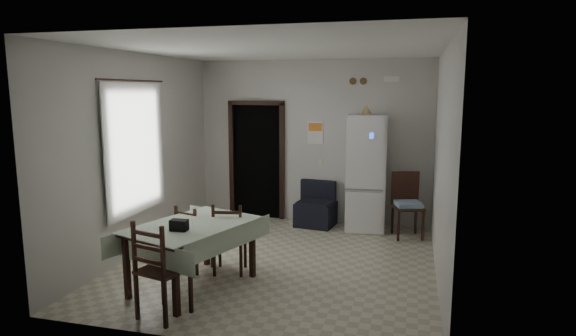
# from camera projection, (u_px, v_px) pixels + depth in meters

# --- Properties ---
(ground) EXTENTS (4.50, 4.50, 0.00)m
(ground) POSITION_uv_depth(u_px,v_px,m) (279.00, 262.00, 6.70)
(ground) COLOR beige
(ground) RESTS_ON ground
(ceiling) EXTENTS (4.20, 4.50, 0.02)m
(ceiling) POSITION_uv_depth(u_px,v_px,m) (278.00, 49.00, 6.24)
(ceiling) COLOR white
(ceiling) RESTS_ON ground
(wall_back) EXTENTS (4.20, 0.02, 2.90)m
(wall_back) POSITION_uv_depth(u_px,v_px,m) (313.00, 142.00, 8.62)
(wall_back) COLOR beige
(wall_back) RESTS_ON ground
(wall_front) EXTENTS (4.20, 0.02, 2.90)m
(wall_front) POSITION_uv_depth(u_px,v_px,m) (211.00, 193.00, 4.32)
(wall_front) COLOR beige
(wall_front) RESTS_ON ground
(wall_left) EXTENTS (0.02, 4.50, 2.90)m
(wall_left) POSITION_uv_depth(u_px,v_px,m) (140.00, 154.00, 6.99)
(wall_left) COLOR beige
(wall_left) RESTS_ON ground
(wall_right) EXTENTS (0.02, 4.50, 2.90)m
(wall_right) POSITION_uv_depth(u_px,v_px,m) (442.00, 165.00, 5.94)
(wall_right) COLOR beige
(wall_right) RESTS_ON ground
(doorway) EXTENTS (1.06, 0.52, 2.22)m
(doorway) POSITION_uv_depth(u_px,v_px,m) (261.00, 160.00, 9.13)
(doorway) COLOR black
(doorway) RESTS_ON ground
(window_recess) EXTENTS (0.10, 1.20, 1.60)m
(window_recess) POSITION_uv_depth(u_px,v_px,m) (129.00, 149.00, 6.80)
(window_recess) COLOR silver
(window_recess) RESTS_ON ground
(curtain) EXTENTS (0.02, 1.45, 1.85)m
(curtain) POSITION_uv_depth(u_px,v_px,m) (135.00, 149.00, 6.77)
(curtain) COLOR silver
(curtain) RESTS_ON ground
(curtain_rod) EXTENTS (0.02, 1.60, 0.02)m
(curtain_rod) POSITION_uv_depth(u_px,v_px,m) (133.00, 80.00, 6.61)
(curtain_rod) COLOR black
(curtain_rod) RESTS_ON ground
(calendar) EXTENTS (0.28, 0.02, 0.40)m
(calendar) POSITION_uv_depth(u_px,v_px,m) (315.00, 133.00, 8.56)
(calendar) COLOR white
(calendar) RESTS_ON ground
(calendar_image) EXTENTS (0.24, 0.01, 0.14)m
(calendar_image) POSITION_uv_depth(u_px,v_px,m) (315.00, 127.00, 8.54)
(calendar_image) COLOR orange
(calendar_image) RESTS_ON ground
(light_switch) EXTENTS (0.08, 0.02, 0.12)m
(light_switch) POSITION_uv_depth(u_px,v_px,m) (321.00, 162.00, 8.62)
(light_switch) COLOR beige
(light_switch) RESTS_ON ground
(vent_left) EXTENTS (0.12, 0.03, 0.12)m
(vent_left) POSITION_uv_depth(u_px,v_px,m) (353.00, 81.00, 8.26)
(vent_left) COLOR brown
(vent_left) RESTS_ON ground
(vent_right) EXTENTS (0.12, 0.03, 0.12)m
(vent_right) POSITION_uv_depth(u_px,v_px,m) (363.00, 81.00, 8.21)
(vent_right) COLOR brown
(vent_right) RESTS_ON ground
(emergency_light) EXTENTS (0.25, 0.07, 0.09)m
(emergency_light) POSITION_uv_depth(u_px,v_px,m) (391.00, 79.00, 8.06)
(emergency_light) COLOR white
(emergency_light) RESTS_ON ground
(fridge) EXTENTS (0.70, 0.70, 1.97)m
(fridge) POSITION_uv_depth(u_px,v_px,m) (366.00, 173.00, 8.14)
(fridge) COLOR white
(fridge) RESTS_ON ground
(tan_cone) EXTENTS (0.20, 0.20, 0.16)m
(tan_cone) POSITION_uv_depth(u_px,v_px,m) (366.00, 110.00, 7.98)
(tan_cone) COLOR tan
(tan_cone) RESTS_ON fridge
(navy_seat) EXTENTS (0.72, 0.70, 0.77)m
(navy_seat) POSITION_uv_depth(u_px,v_px,m) (316.00, 204.00, 8.45)
(navy_seat) COLOR black
(navy_seat) RESTS_ON ground
(corner_chair) EXTENTS (0.56, 0.56, 1.05)m
(corner_chair) POSITION_uv_depth(u_px,v_px,m) (408.00, 206.00, 7.75)
(corner_chair) COLOR black
(corner_chair) RESTS_ON ground
(dining_table) EXTENTS (1.43, 1.75, 0.79)m
(dining_table) POSITION_uv_depth(u_px,v_px,m) (193.00, 256.00, 5.78)
(dining_table) COLOR #B3C9AC
(dining_table) RESTS_ON ground
(black_bag) EXTENTS (0.20, 0.12, 0.13)m
(black_bag) POSITION_uv_depth(u_px,v_px,m) (179.00, 225.00, 5.45)
(black_bag) COLOR black
(black_bag) RESTS_ON dining_table
(dining_chair_far_left) EXTENTS (0.47, 0.47, 0.88)m
(dining_chair_far_left) POSITION_uv_depth(u_px,v_px,m) (195.00, 237.00, 6.37)
(dining_chair_far_left) COLOR black
(dining_chair_far_left) RESTS_ON ground
(dining_chair_far_right) EXTENTS (0.47, 0.47, 0.94)m
(dining_chair_far_right) POSITION_uv_depth(u_px,v_px,m) (230.00, 237.00, 6.27)
(dining_chair_far_right) COLOR black
(dining_chair_far_right) RESTS_ON ground
(dining_chair_near_head) EXTENTS (0.55, 0.55, 1.06)m
(dining_chair_near_head) POSITION_uv_depth(u_px,v_px,m) (163.00, 268.00, 5.01)
(dining_chair_near_head) COLOR black
(dining_chair_near_head) RESTS_ON ground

